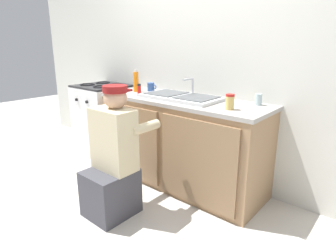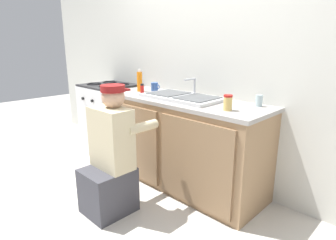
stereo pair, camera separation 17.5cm
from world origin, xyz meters
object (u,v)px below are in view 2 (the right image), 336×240
object	(u,v)px
sink_double_basin	(182,97)
stove_range	(110,118)
coffee_mug	(155,87)
condiment_jar	(228,103)
plumber_person	(111,161)
spice_bottle_red	(142,89)
water_glass	(259,101)
soap_bottle_orange	(140,81)

from	to	relation	value
sink_double_basin	stove_range	world-z (taller)	sink_double_basin
coffee_mug	condiment_jar	xyz separation A→B (m)	(1.14, -0.26, 0.02)
condiment_jar	plumber_person	bearing A→B (deg)	-135.48
sink_double_basin	spice_bottle_red	xyz separation A→B (m)	(-0.52, -0.07, 0.03)
condiment_jar	water_glass	distance (m)	0.34
condiment_jar	spice_bottle_red	bearing A→B (deg)	177.27
plumber_person	coffee_mug	size ratio (longest dim) A/B	8.76
sink_double_basin	soap_bottle_orange	xyz separation A→B (m)	(-0.64, -0.01, 0.09)
stove_range	coffee_mug	world-z (taller)	coffee_mug
condiment_jar	water_glass	bearing A→B (deg)	71.45
plumber_person	soap_bottle_orange	world-z (taller)	soap_bottle_orange
condiment_jar	coffee_mug	bearing A→B (deg)	167.22
water_glass	plumber_person	bearing A→B (deg)	-128.63
stove_range	spice_bottle_red	bearing A→B (deg)	-5.31
coffee_mug	stove_range	bearing A→B (deg)	-169.71
spice_bottle_red	condiment_jar	xyz separation A→B (m)	(1.12, -0.05, 0.01)
stove_range	soap_bottle_orange	bearing A→B (deg)	-0.49
soap_bottle_orange	spice_bottle_red	distance (m)	0.15
water_glass	coffee_mug	bearing A→B (deg)	-177.18
sink_double_basin	plumber_person	xyz separation A→B (m)	(-0.09, -0.81, -0.46)
spice_bottle_red	condiment_jar	bearing A→B (deg)	-2.73
plumber_person	soap_bottle_orange	distance (m)	1.12
soap_bottle_orange	coffee_mug	world-z (taller)	soap_bottle_orange
spice_bottle_red	soap_bottle_orange	bearing A→B (deg)	151.08
stove_range	condiment_jar	world-z (taller)	condiment_jar
coffee_mug	water_glass	xyz separation A→B (m)	(1.25, 0.06, 0.00)
coffee_mug	condiment_jar	bearing A→B (deg)	-12.78
water_glass	condiment_jar	bearing A→B (deg)	-108.55
plumber_person	water_glass	world-z (taller)	plumber_person
spice_bottle_red	coffee_mug	distance (m)	0.21
stove_range	condiment_jar	xyz separation A→B (m)	(1.88, -0.12, 0.51)
sink_double_basin	condiment_jar	xyz separation A→B (m)	(0.60, -0.13, 0.05)
sink_double_basin	water_glass	size ratio (longest dim) A/B	8.00
stove_range	water_glass	bearing A→B (deg)	5.63
soap_bottle_orange	coffee_mug	size ratio (longest dim) A/B	1.98
condiment_jar	stove_range	bearing A→B (deg)	176.23
sink_double_basin	soap_bottle_orange	world-z (taller)	soap_bottle_orange
stove_range	spice_bottle_red	world-z (taller)	spice_bottle_red
sink_double_basin	condiment_jar	world-z (taller)	sink_double_basin
soap_bottle_orange	spice_bottle_red	xyz separation A→B (m)	(0.12, -0.07, -0.06)
plumber_person	condiment_jar	world-z (taller)	plumber_person
stove_range	coffee_mug	size ratio (longest dim) A/B	7.40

